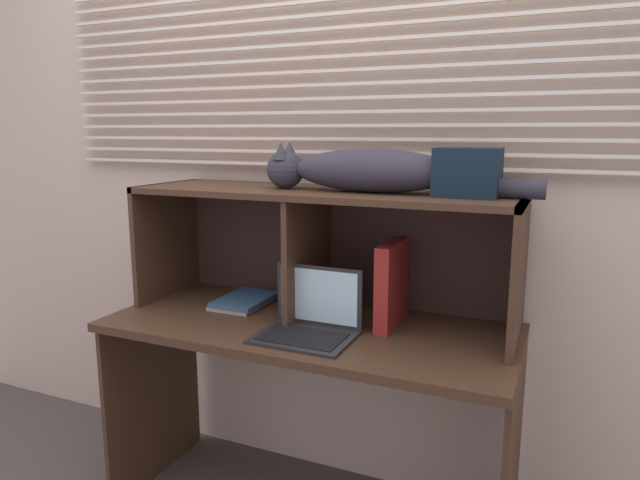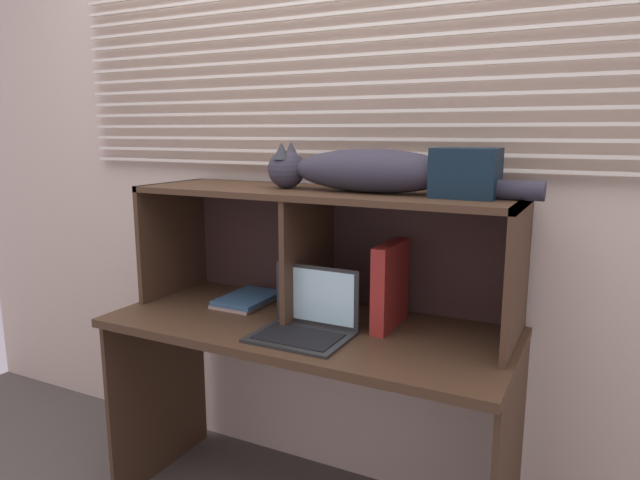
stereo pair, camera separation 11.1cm
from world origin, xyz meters
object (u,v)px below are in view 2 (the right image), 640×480
(cat, at_px, (363,171))
(laptop, at_px, (306,322))
(binder_upright, at_px, (390,285))
(storage_box, at_px, (466,173))
(book_stack, at_px, (247,299))

(cat, height_order, laptop, cat)
(laptop, distance_m, binder_upright, 0.31)
(laptop, distance_m, storage_box, 0.69)
(binder_upright, xyz_separation_m, storage_box, (0.23, 0.00, 0.38))
(binder_upright, xyz_separation_m, book_stack, (-0.58, 0.00, -0.13))
(laptop, xyz_separation_m, storage_box, (0.45, 0.20, 0.49))
(cat, height_order, book_stack, cat)
(laptop, xyz_separation_m, binder_upright, (0.22, 0.20, 0.10))
(book_stack, bearing_deg, binder_upright, -0.12)
(laptop, bearing_deg, storage_box, 23.89)
(binder_upright, bearing_deg, cat, -180.00)
(binder_upright, bearing_deg, storage_box, 0.00)
(cat, bearing_deg, binder_upright, 0.00)
(laptop, height_order, book_stack, laptop)
(cat, relative_size, storage_box, 4.77)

